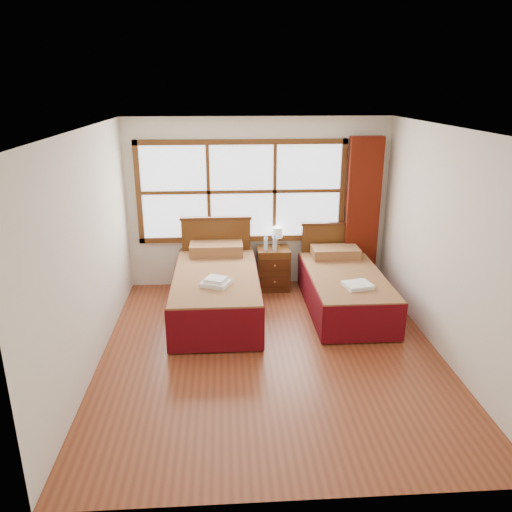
{
  "coord_description": "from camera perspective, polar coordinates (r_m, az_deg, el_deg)",
  "views": [
    {
      "loc": [
        -0.52,
        -5.24,
        3.02
      ],
      "look_at": [
        -0.13,
        0.7,
        0.98
      ],
      "focal_mm": 35.0,
      "sensor_mm": 36.0,
      "label": 1
    }
  ],
  "objects": [
    {
      "name": "bottle_far",
      "position": [
        7.51,
        2.16,
        1.42
      ],
      "size": [
        0.06,
        0.06,
        0.24
      ],
      "color": "silver",
      "rests_on": "nightstand"
    },
    {
      "name": "towels_right",
      "position": [
        6.61,
        11.56,
        -3.28
      ],
      "size": [
        0.4,
        0.37,
        0.05
      ],
      "rotation": [
        0.0,
        0.0,
        0.22
      ],
      "color": "white",
      "rests_on": "bed_right"
    },
    {
      "name": "wall_left",
      "position": [
        5.71,
        -18.58,
        0.34
      ],
      "size": [
        0.0,
        4.5,
        4.5
      ],
      "primitive_type": "plane",
      "rotation": [
        1.57,
        0.0,
        1.57
      ],
      "color": "silver",
      "rests_on": "floor"
    },
    {
      "name": "nightstand",
      "position": [
        7.75,
        1.99,
        -1.43
      ],
      "size": [
        0.49,
        0.48,
        0.66
      ],
      "color": "#532E12",
      "rests_on": "floor"
    },
    {
      "name": "wall_right",
      "position": [
        6.06,
        21.01,
        1.13
      ],
      "size": [
        0.0,
        4.5,
        4.5
      ],
      "primitive_type": "plane",
      "rotation": [
        1.57,
        0.0,
        -1.57
      ],
      "color": "silver",
      "rests_on": "floor"
    },
    {
      "name": "wall_back",
      "position": [
        7.7,
        0.23,
        6.0
      ],
      "size": [
        4.0,
        0.0,
        4.0
      ],
      "primitive_type": "plane",
      "rotation": [
        1.57,
        0.0,
        0.0
      ],
      "color": "silver",
      "rests_on": "floor"
    },
    {
      "name": "floor",
      "position": [
        6.07,
        1.71,
        -10.95
      ],
      "size": [
        4.5,
        4.5,
        0.0
      ],
      "primitive_type": "plane",
      "color": "brown",
      "rests_on": "ground"
    },
    {
      "name": "ceiling",
      "position": [
        5.28,
        1.99,
        14.33
      ],
      "size": [
        4.5,
        4.5,
        0.0
      ],
      "primitive_type": "plane",
      "rotation": [
        3.14,
        0.0,
        0.0
      ],
      "color": "white",
      "rests_on": "wall_back"
    },
    {
      "name": "lamp",
      "position": [
        7.65,
        2.46,
        2.63
      ],
      "size": [
        0.16,
        0.16,
        0.31
      ],
      "color": "#C78B40",
      "rests_on": "nightstand"
    },
    {
      "name": "bed_right",
      "position": [
        7.18,
        10.03,
        -3.59
      ],
      "size": [
        1.04,
        2.06,
        1.01
      ],
      "color": "#43210E",
      "rests_on": "floor"
    },
    {
      "name": "bottle_near",
      "position": [
        7.52,
        1.13,
        1.39
      ],
      "size": [
        0.06,
        0.06,
        0.23
      ],
      "color": "silver",
      "rests_on": "nightstand"
    },
    {
      "name": "curtain",
      "position": [
        7.87,
        12.05,
        4.89
      ],
      "size": [
        0.5,
        0.16,
        2.3
      ],
      "primitive_type": "cube",
      "color": "#5C1509",
      "rests_on": "wall_back"
    },
    {
      "name": "window",
      "position": [
        7.61,
        -1.64,
        7.37
      ],
      "size": [
        3.16,
        0.06,
        1.56
      ],
      "color": "white",
      "rests_on": "wall_back"
    },
    {
      "name": "towels_left",
      "position": [
        6.39,
        -4.59,
        -2.97
      ],
      "size": [
        0.43,
        0.41,
        0.1
      ],
      "rotation": [
        0.0,
        0.0,
        -0.44
      ],
      "color": "white",
      "rests_on": "bed_left"
    },
    {
      "name": "bed_left",
      "position": [
        6.97,
        -4.55,
        -3.74
      ],
      "size": [
        1.16,
        2.24,
        1.13
      ],
      "color": "#43210E",
      "rests_on": "floor"
    }
  ]
}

